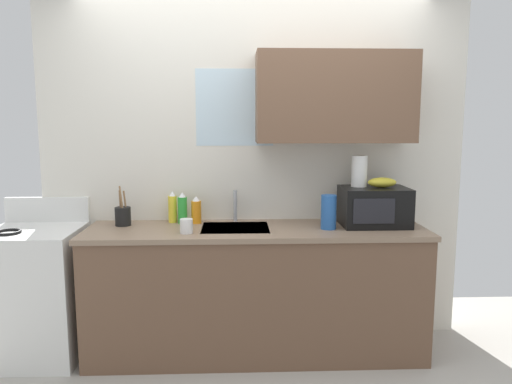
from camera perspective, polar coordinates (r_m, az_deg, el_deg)
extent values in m
cube|color=silver|center=(3.68, -0.22, 2.33)|extent=(3.10, 0.10, 2.50)
cube|color=brown|center=(3.52, 9.13, 10.76)|extent=(1.09, 0.32, 0.62)
cube|color=silver|center=(3.62, -2.49, 9.75)|extent=(0.56, 0.02, 0.55)
cube|color=brown|center=(3.52, 0.00, -11.64)|extent=(2.30, 0.60, 0.86)
cube|color=#8C725B|center=(3.39, 0.00, -4.48)|extent=(2.33, 0.63, 0.03)
cube|color=#9EA0A5|center=(3.42, -2.41, -5.28)|extent=(0.46, 0.38, 0.14)
cylinder|color=#B2B5BA|center=(3.60, -2.42, -1.59)|extent=(0.03, 0.03, 0.23)
cube|color=white|center=(3.77, -24.06, -10.72)|extent=(0.60, 0.60, 0.90)
torus|color=black|center=(3.61, -26.84, -4.18)|extent=(0.17, 0.17, 0.02)
cube|color=white|center=(3.89, -23.02, -1.87)|extent=(0.60, 0.04, 0.18)
cube|color=black|center=(3.54, 13.54, -1.65)|extent=(0.46, 0.34, 0.27)
cube|color=black|center=(3.36, 13.52, -2.16)|extent=(0.28, 0.01, 0.17)
ellipsoid|color=gold|center=(3.53, 14.41, 1.08)|extent=(0.20, 0.11, 0.07)
cylinder|color=white|center=(3.53, 11.89, 2.39)|extent=(0.11, 0.11, 0.22)
cylinder|color=orange|center=(3.56, -6.94, -2.32)|extent=(0.07, 0.07, 0.16)
cone|color=white|center=(3.54, -6.97, -0.76)|extent=(0.05, 0.05, 0.04)
cylinder|color=green|center=(3.56, -8.52, -2.11)|extent=(0.07, 0.07, 0.19)
cone|color=white|center=(3.54, -8.55, -0.31)|extent=(0.05, 0.05, 0.04)
cylinder|color=yellow|center=(3.61, -9.64, -1.97)|extent=(0.06, 0.06, 0.19)
cone|color=white|center=(3.59, -9.69, -0.18)|extent=(0.05, 0.05, 0.04)
cylinder|color=#2659A5|center=(3.37, 8.42, -2.32)|extent=(0.10, 0.10, 0.23)
cylinder|color=white|center=(3.26, -8.08, -3.93)|extent=(0.08, 0.08, 0.09)
cylinder|color=black|center=(3.58, -15.17, -2.74)|extent=(0.11, 0.11, 0.13)
cylinder|color=olive|center=(3.57, -15.45, -1.49)|extent=(0.01, 0.02, 0.21)
cylinder|color=olive|center=(3.57, -14.90, -1.50)|extent=(0.03, 0.01, 0.21)
cylinder|color=olive|center=(3.54, -15.30, -1.28)|extent=(0.03, 0.02, 0.24)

